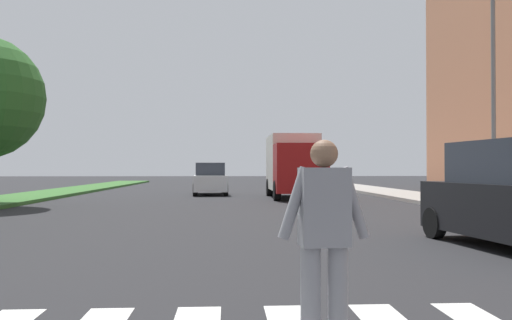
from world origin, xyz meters
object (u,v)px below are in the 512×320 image
Objects in this scene: pedestrian_performer at (324,236)px; sedan_midblock at (210,180)px; truck_box_delivery at (294,165)px; street_lamp_right at (491,72)px.

sedan_midblock is (-1.66, 25.14, -0.13)m from pedestrian_performer.
truck_box_delivery is at bearing -38.31° from sedan_midblock.
street_lamp_right is 1.74× the size of sedan_midblock.
street_lamp_right is 10.91m from truck_box_delivery.
pedestrian_performer is 0.39× the size of sedan_midblock.
street_lamp_right is 1.21× the size of truck_box_delivery.
truck_box_delivery is (2.55, 21.82, 0.70)m from pedestrian_performer.
truck_box_delivery reaches higher than pedestrian_performer.
sedan_midblock is 0.69× the size of truck_box_delivery.
sedan_midblock is at bearing 141.69° from truck_box_delivery.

